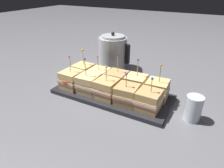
# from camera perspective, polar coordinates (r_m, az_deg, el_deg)

# --- Properties ---
(ground_plane) EXTENTS (6.00, 6.00, 0.00)m
(ground_plane) POSITION_cam_1_polar(r_m,az_deg,el_deg) (0.91, 0.00, -3.40)
(ground_plane) COLOR slate
(serving_platter) EXTENTS (0.53, 0.23, 0.02)m
(serving_platter) POSITION_cam_1_polar(r_m,az_deg,el_deg) (0.91, 0.00, -2.91)
(serving_platter) COLOR #232328
(serving_platter) RESTS_ON ground_plane
(sandwich_front_far_left) EXTENTS (0.09, 0.10, 0.16)m
(sandwich_front_far_left) POSITION_cam_1_polar(r_m,az_deg,el_deg) (0.95, -11.52, 1.23)
(sandwich_front_far_left) COLOR tan
(sandwich_front_far_left) RESTS_ON serving_platter
(sandwich_front_left) EXTENTS (0.10, 0.10, 0.16)m
(sandwich_front_left) POSITION_cam_1_polar(r_m,az_deg,el_deg) (0.90, -6.70, 0.04)
(sandwich_front_left) COLOR #DBB77A
(sandwich_front_left) RESTS_ON serving_platter
(sandwich_front_center) EXTENTS (0.09, 0.09, 0.15)m
(sandwich_front_center) POSITION_cam_1_polar(r_m,az_deg,el_deg) (0.85, -1.43, -1.39)
(sandwich_front_center) COLOR tan
(sandwich_front_center) RESTS_ON serving_platter
(sandwich_front_right) EXTENTS (0.10, 0.10, 0.14)m
(sandwich_front_right) POSITION_cam_1_polar(r_m,az_deg,el_deg) (0.81, 4.29, -3.00)
(sandwich_front_right) COLOR tan
(sandwich_front_right) RESTS_ON serving_platter
(sandwich_front_far_right) EXTENTS (0.09, 0.09, 0.14)m
(sandwich_front_far_right) POSITION_cam_1_polar(r_m,az_deg,el_deg) (0.78, 10.48, -4.62)
(sandwich_front_far_right) COLOR tan
(sandwich_front_far_right) RESTS_ON serving_platter
(sandwich_back_far_left) EXTENTS (0.10, 0.10, 0.16)m
(sandwich_back_far_left) POSITION_cam_1_polar(r_m,az_deg,el_deg) (1.01, -8.19, 3.29)
(sandwich_back_far_left) COLOR tan
(sandwich_back_far_left) RESTS_ON serving_platter
(sandwich_back_left) EXTENTS (0.09, 0.09, 0.15)m
(sandwich_back_left) POSITION_cam_1_polar(r_m,az_deg,el_deg) (0.97, -3.61, 2.17)
(sandwich_back_left) COLOR #DBB77A
(sandwich_back_left) RESTS_ON serving_platter
(sandwich_back_center) EXTENTS (0.09, 0.09, 0.15)m
(sandwich_back_center) POSITION_cam_1_polar(r_m,az_deg,el_deg) (0.92, 1.34, 1.05)
(sandwich_back_center) COLOR tan
(sandwich_back_center) RESTS_ON serving_platter
(sandwich_back_right) EXTENTS (0.09, 0.09, 0.16)m
(sandwich_back_right) POSITION_cam_1_polar(r_m,az_deg,el_deg) (0.89, 6.80, -0.18)
(sandwich_back_right) COLOR #DBB77A
(sandwich_back_right) RESTS_ON serving_platter
(sandwich_back_far_right) EXTENTS (0.10, 0.10, 0.16)m
(sandwich_back_far_right) POSITION_cam_1_polar(r_m,az_deg,el_deg) (0.86, 12.74, -1.69)
(sandwich_back_far_right) COLOR tan
(sandwich_back_far_right) RESTS_ON serving_platter
(kettle_steel) EXTENTS (0.19, 0.16, 0.22)m
(kettle_steel) POSITION_cam_1_polar(r_m,az_deg,el_deg) (1.18, 0.28, 8.96)
(kettle_steel) COLOR #B7BABF
(kettle_steel) RESTS_ON ground_plane
(drinking_glass) EXTENTS (0.06, 0.06, 0.10)m
(drinking_glass) POSITION_cam_1_polar(r_m,az_deg,el_deg) (0.80, 22.23, -6.43)
(drinking_glass) COLOR silver
(drinking_glass) RESTS_ON ground_plane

